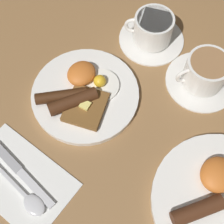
{
  "coord_description": "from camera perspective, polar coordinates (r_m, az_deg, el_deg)",
  "views": [
    {
      "loc": [
        0.22,
        0.26,
        0.61
      ],
      "look_at": [
        0.0,
        0.08,
        0.03
      ],
      "focal_mm": 50.0,
      "sensor_mm": 36.0,
      "label": 1
    }
  ],
  "objects": [
    {
      "name": "ground_plane",
      "position": [
        0.7,
        -4.85,
        2.91
      ],
      "size": [
        3.0,
        3.0,
        0.0
      ],
      "primitive_type": "plane",
      "color": "olive"
    },
    {
      "name": "breakfast_plate_near",
      "position": [
        0.69,
        -5.19,
        3.38
      ],
      "size": [
        0.24,
        0.24,
        0.05
      ],
      "color": "white",
      "rests_on": "ground_plane"
    },
    {
      "name": "breakfast_plate_far",
      "position": [
        0.64,
        19.71,
        -14.98
      ],
      "size": [
        0.28,
        0.28,
        0.05
      ],
      "color": "white",
      "rests_on": "ground_plane"
    },
    {
      "name": "teacup_near",
      "position": [
        0.77,
        7.39,
        14.47
      ],
      "size": [
        0.16,
        0.16,
        0.07
      ],
      "color": "white",
      "rests_on": "ground_plane"
    },
    {
      "name": "teacup_far",
      "position": [
        0.72,
        16.51,
        6.7
      ],
      "size": [
        0.16,
        0.16,
        0.08
      ],
      "color": "white",
      "rests_on": "ground_plane"
    },
    {
      "name": "napkin",
      "position": [
        0.65,
        -16.76,
        -11.67
      ],
      "size": [
        0.14,
        0.22,
        0.01
      ],
      "primitive_type": "cube",
      "rotation": [
        0.0,
        0.0,
        0.03
      ],
      "color": "white",
      "rests_on": "ground_plane"
    },
    {
      "name": "knife",
      "position": [
        0.65,
        -16.69,
        -10.16
      ],
      "size": [
        0.03,
        0.18,
        0.01
      ],
      "rotation": [
        0.0,
        0.0,
        1.49
      ],
      "color": "silver",
      "rests_on": "napkin"
    },
    {
      "name": "spoon",
      "position": [
        0.63,
        -15.14,
        -15.02
      ],
      "size": [
        0.04,
        0.17,
        0.01
      ],
      "rotation": [
        0.0,
        0.0,
        1.52
      ],
      "color": "silver",
      "rests_on": "napkin"
    }
  ]
}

